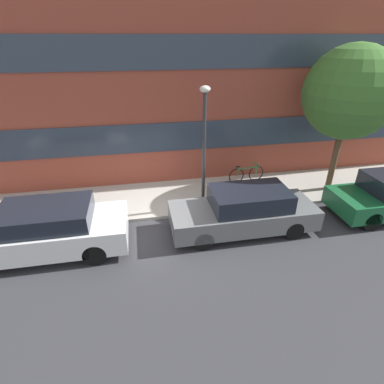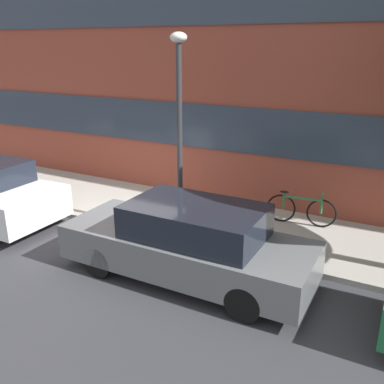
{
  "view_description": "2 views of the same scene",
  "coord_description": "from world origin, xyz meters",
  "px_view_note": "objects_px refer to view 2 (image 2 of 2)",
  "views": [
    {
      "loc": [
        -0.43,
        -8.36,
        5.38
      ],
      "look_at": [
        1.13,
        0.03,
        0.9
      ],
      "focal_mm": 28.0,
      "sensor_mm": 36.0,
      "label": 1
    },
    {
      "loc": [
        5.74,
        -6.88,
        3.88
      ],
      "look_at": [
        1.91,
        0.25,
        1.09
      ],
      "focal_mm": 40.0,
      "sensor_mm": 36.0,
      "label": 2
    }
  ],
  "objects_px": {
    "fire_hydrant": "(22,180)",
    "bicycle": "(301,209)",
    "parked_car_grey": "(189,242)",
    "lamp_post": "(179,113)"
  },
  "relations": [
    {
      "from": "parked_car_grey",
      "to": "bicycle",
      "type": "height_order",
      "value": "parked_car_grey"
    },
    {
      "from": "parked_car_grey",
      "to": "lamp_post",
      "type": "height_order",
      "value": "lamp_post"
    },
    {
      "from": "bicycle",
      "to": "parked_car_grey",
      "type": "bearing_deg",
      "value": -117.97
    },
    {
      "from": "lamp_post",
      "to": "parked_car_grey",
      "type": "bearing_deg",
      "value": -55.37
    },
    {
      "from": "fire_hydrant",
      "to": "bicycle",
      "type": "relative_size",
      "value": 0.49
    },
    {
      "from": "bicycle",
      "to": "lamp_post",
      "type": "height_order",
      "value": "lamp_post"
    },
    {
      "from": "fire_hydrant",
      "to": "bicycle",
      "type": "height_order",
      "value": "bicycle"
    },
    {
      "from": "lamp_post",
      "to": "bicycle",
      "type": "bearing_deg",
      "value": 37.11
    },
    {
      "from": "bicycle",
      "to": "lamp_post",
      "type": "bearing_deg",
      "value": -149.7
    },
    {
      "from": "lamp_post",
      "to": "fire_hydrant",
      "type": "bearing_deg",
      "value": 178.02
    }
  ]
}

